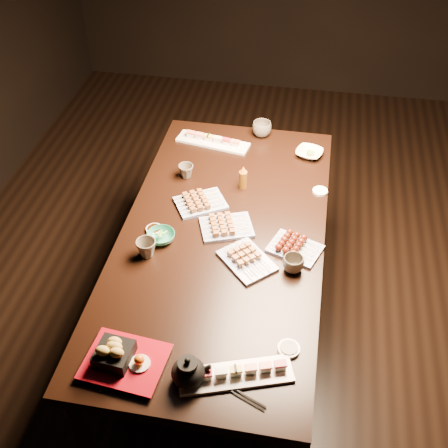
{
  "coord_description": "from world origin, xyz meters",
  "views": [
    {
      "loc": [
        0.09,
        -2.1,
        2.44
      ],
      "look_at": [
        -0.24,
        -0.26,
        0.77
      ],
      "focal_mm": 45.0,
      "sensor_mm": 36.0,
      "label": 1
    }
  ],
  "objects_px": {
    "sushi_platter_far": "(213,140)",
    "edamame_bowl_cream": "(309,153)",
    "teapot": "(188,370)",
    "teacup_mid_right": "(293,264)",
    "sushi_platter_near": "(236,372)",
    "condiment_bottle": "(243,177)",
    "teacup_far_left": "(186,171)",
    "dining_table": "(222,291)",
    "yakitori_plate_center": "(227,224)",
    "yakitori_plate_right": "(247,257)",
    "tempura_tray": "(124,356)",
    "edamame_bowl_green": "(161,237)",
    "yakitori_plate_left": "(200,200)",
    "teacup_near_left": "(146,248)",
    "teacup_far_right": "(262,129)"
  },
  "relations": [
    {
      "from": "sushi_platter_far",
      "to": "edamame_bowl_cream",
      "type": "distance_m",
      "value": 0.52
    },
    {
      "from": "sushi_platter_far",
      "to": "teapot",
      "type": "xyz_separation_m",
      "value": [
        0.2,
        -1.45,
        0.03
      ]
    },
    {
      "from": "teacup_mid_right",
      "to": "teapot",
      "type": "relative_size",
      "value": 0.63
    },
    {
      "from": "sushi_platter_near",
      "to": "condiment_bottle",
      "type": "distance_m",
      "value": 1.07
    },
    {
      "from": "sushi_platter_near",
      "to": "teacup_far_left",
      "type": "bearing_deg",
      "value": 92.78
    },
    {
      "from": "dining_table",
      "to": "teapot",
      "type": "distance_m",
      "value": 0.86
    },
    {
      "from": "yakitori_plate_center",
      "to": "yakitori_plate_right",
      "type": "xyz_separation_m",
      "value": [
        0.12,
        -0.19,
        0.0
      ]
    },
    {
      "from": "teacup_mid_right",
      "to": "tempura_tray",
      "type": "bearing_deg",
      "value": -133.77
    },
    {
      "from": "sushi_platter_near",
      "to": "edamame_bowl_green",
      "type": "height_order",
      "value": "sushi_platter_near"
    },
    {
      "from": "sushi_platter_near",
      "to": "edamame_bowl_cream",
      "type": "bearing_deg",
      "value": 64.58
    },
    {
      "from": "yakitori_plate_right",
      "to": "teacup_mid_right",
      "type": "height_order",
      "value": "teacup_mid_right"
    },
    {
      "from": "sushi_platter_far",
      "to": "yakitori_plate_left",
      "type": "distance_m",
      "value": 0.52
    },
    {
      "from": "teacup_near_left",
      "to": "sushi_platter_near",
      "type": "bearing_deg",
      "value": -48.11
    },
    {
      "from": "sushi_platter_near",
      "to": "teapot",
      "type": "height_order",
      "value": "teapot"
    },
    {
      "from": "sushi_platter_far",
      "to": "teacup_far_right",
      "type": "height_order",
      "value": "teacup_far_right"
    },
    {
      "from": "edamame_bowl_green",
      "to": "teacup_near_left",
      "type": "height_order",
      "value": "teacup_near_left"
    },
    {
      "from": "dining_table",
      "to": "sushi_platter_near",
      "type": "xyz_separation_m",
      "value": [
        0.18,
        -0.7,
        0.4
      ]
    },
    {
      "from": "sushi_platter_near",
      "to": "yakitori_plate_center",
      "type": "distance_m",
      "value": 0.77
    },
    {
      "from": "teacup_mid_right",
      "to": "condiment_bottle",
      "type": "bearing_deg",
      "value": 119.23
    },
    {
      "from": "yakitori_plate_left",
      "to": "tempura_tray",
      "type": "height_order",
      "value": "tempura_tray"
    },
    {
      "from": "yakitori_plate_left",
      "to": "teacup_near_left",
      "type": "relative_size",
      "value": 2.62
    },
    {
      "from": "sushi_platter_far",
      "to": "yakitori_plate_center",
      "type": "xyz_separation_m",
      "value": [
        0.19,
        -0.66,
        0.0
      ]
    },
    {
      "from": "dining_table",
      "to": "yakitori_plate_right",
      "type": "relative_size",
      "value": 7.84
    },
    {
      "from": "sushi_platter_near",
      "to": "teapot",
      "type": "relative_size",
      "value": 2.86
    },
    {
      "from": "sushi_platter_near",
      "to": "yakitori_plate_right",
      "type": "height_order",
      "value": "yakitori_plate_right"
    },
    {
      "from": "sushi_platter_far",
      "to": "yakitori_plate_left",
      "type": "bearing_deg",
      "value": 104.85
    },
    {
      "from": "sushi_platter_near",
      "to": "yakitori_plate_center",
      "type": "bearing_deg",
      "value": 83.68
    },
    {
      "from": "teapot",
      "to": "condiment_bottle",
      "type": "bearing_deg",
      "value": 70.9
    },
    {
      "from": "dining_table",
      "to": "yakitori_plate_center",
      "type": "distance_m",
      "value": 0.41
    },
    {
      "from": "teacup_mid_right",
      "to": "teacup_far_right",
      "type": "relative_size",
      "value": 0.86
    },
    {
      "from": "tempura_tray",
      "to": "teacup_far_left",
      "type": "height_order",
      "value": "tempura_tray"
    },
    {
      "from": "sushi_platter_near",
      "to": "teacup_far_right",
      "type": "relative_size",
      "value": 3.85
    },
    {
      "from": "edamame_bowl_green",
      "to": "teacup_far_right",
      "type": "relative_size",
      "value": 1.18
    },
    {
      "from": "edamame_bowl_cream",
      "to": "condiment_bottle",
      "type": "height_order",
      "value": "condiment_bottle"
    },
    {
      "from": "teacup_mid_right",
      "to": "teapot",
      "type": "xyz_separation_m",
      "value": [
        -0.31,
        -0.59,
        0.02
      ]
    },
    {
      "from": "sushi_platter_far",
      "to": "condiment_bottle",
      "type": "relative_size",
      "value": 3.24
    },
    {
      "from": "yakitori_plate_right",
      "to": "condiment_bottle",
      "type": "height_order",
      "value": "condiment_bottle"
    },
    {
      "from": "sushi_platter_far",
      "to": "teacup_mid_right",
      "type": "bearing_deg",
      "value": 130.63
    },
    {
      "from": "yakitori_plate_right",
      "to": "yakitori_plate_left",
      "type": "distance_m",
      "value": 0.43
    },
    {
      "from": "sushi_platter_near",
      "to": "tempura_tray",
      "type": "xyz_separation_m",
      "value": [
        -0.39,
        -0.02,
        0.03
      ]
    },
    {
      "from": "yakitori_plate_left",
      "to": "teacup_mid_right",
      "type": "distance_m",
      "value": 0.58
    },
    {
      "from": "edamame_bowl_green",
      "to": "teapot",
      "type": "relative_size",
      "value": 0.88
    },
    {
      "from": "yakitori_plate_right",
      "to": "tempura_tray",
      "type": "height_order",
      "value": "tempura_tray"
    },
    {
      "from": "teacup_far_left",
      "to": "condiment_bottle",
      "type": "bearing_deg",
      "value": -6.17
    },
    {
      "from": "yakitori_plate_left",
      "to": "sushi_platter_near",
      "type": "bearing_deg",
      "value": -101.56
    },
    {
      "from": "sushi_platter_near",
      "to": "tempura_tray",
      "type": "relative_size",
      "value": 1.42
    },
    {
      "from": "teacup_far_left",
      "to": "teapot",
      "type": "height_order",
      "value": "teapot"
    },
    {
      "from": "yakitori_plate_right",
      "to": "tempura_tray",
      "type": "relative_size",
      "value": 0.81
    },
    {
      "from": "yakitori_plate_left",
      "to": "dining_table",
      "type": "bearing_deg",
      "value": -84.98
    },
    {
      "from": "teapot",
      "to": "teacup_mid_right",
      "type": "bearing_deg",
      "value": 44.21
    }
  ]
}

